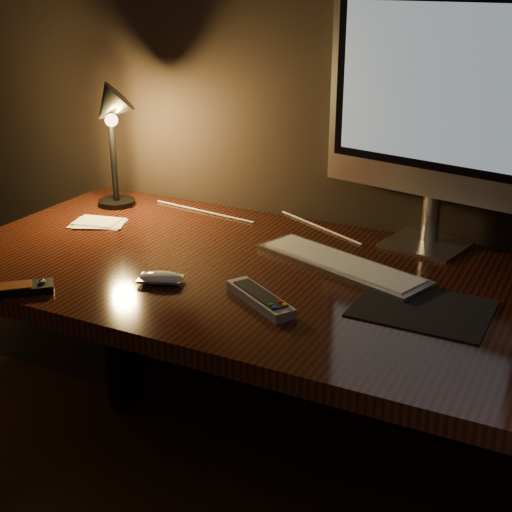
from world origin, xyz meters
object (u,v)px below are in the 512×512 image
at_px(monitor, 439,103).
at_px(mouse, 161,279).
at_px(media_remote, 19,289).
at_px(desk_lamp, 111,125).
at_px(desk, 299,315).
at_px(tv_remote, 260,298).
at_px(keyboard, 341,264).

relative_size(monitor, mouse, 6.20).
height_order(media_remote, desk_lamp, desk_lamp).
xyz_separation_m(desk, mouse, (-0.22, -0.23, 0.14)).
distance_m(mouse, tv_remote, 0.23).
bearing_deg(monitor, tv_remote, -102.27).
height_order(media_remote, tv_remote, media_remote).
xyz_separation_m(desk, monitor, (0.22, 0.24, 0.47)).
relative_size(desk, monitor, 2.75).
bearing_deg(desk_lamp, monitor, 29.83).
distance_m(keyboard, media_remote, 0.69).
distance_m(keyboard, desk_lamp, 0.75).
distance_m(monitor, tv_remote, 0.61).
bearing_deg(media_remote, desk, -0.13).
xyz_separation_m(desk, desk_lamp, (-0.62, 0.14, 0.37)).
bearing_deg(desk_lamp, mouse, -19.78).
height_order(monitor, keyboard, monitor).
distance_m(media_remote, desk_lamp, 0.62).
xyz_separation_m(media_remote, tv_remote, (0.46, 0.18, 0.00)).
height_order(monitor, tv_remote, monitor).
distance_m(tv_remote, desk_lamp, 0.76).
distance_m(monitor, keyboard, 0.42).
xyz_separation_m(desk, media_remote, (-0.45, -0.41, 0.14)).
relative_size(tv_remote, desk_lamp, 0.53).
bearing_deg(media_remote, keyboard, -3.55).
distance_m(media_remote, tv_remote, 0.50).
height_order(desk, keyboard, keyboard).
height_order(monitor, media_remote, monitor).
bearing_deg(monitor, keyboard, -109.90).
xyz_separation_m(desk, tv_remote, (0.01, -0.23, 0.14)).
bearing_deg(tv_remote, desk_lamp, -178.16).
xyz_separation_m(media_remote, desk_lamp, (-0.17, 0.55, 0.23)).
bearing_deg(tv_remote, mouse, -146.31).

